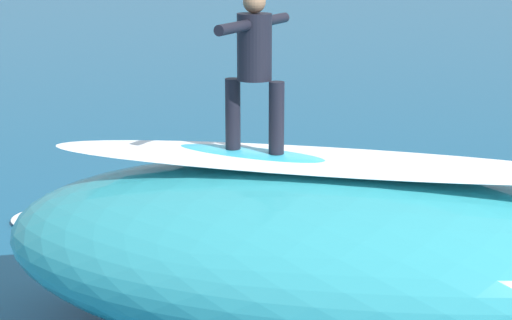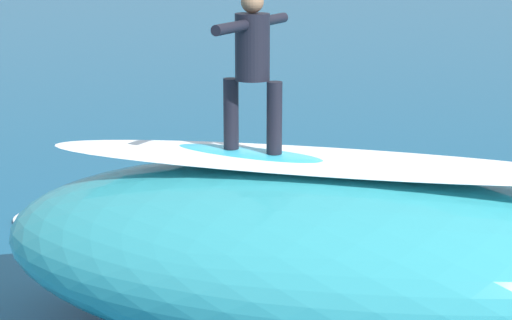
{
  "view_description": "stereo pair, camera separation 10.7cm",
  "coord_description": "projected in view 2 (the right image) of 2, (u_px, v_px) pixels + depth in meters",
  "views": [
    {
      "loc": [
        -1.32,
        10.56,
        3.85
      ],
      "look_at": [
        0.47,
        0.96,
        1.35
      ],
      "focal_mm": 60.45,
      "sensor_mm": 36.0,
      "label": 1
    },
    {
      "loc": [
        -1.43,
        10.54,
        3.85
      ],
      "look_at": [
        0.47,
        0.96,
        1.35
      ],
      "focal_mm": 60.45,
      "sensor_mm": 36.0,
      "label": 2
    }
  ],
  "objects": [
    {
      "name": "surfboard_riding",
      "position": [
        252.0,
        156.0,
        8.29
      ],
      "size": [
        1.94,
        0.98,
        0.1
      ],
      "primitive_type": "ellipsoid",
      "rotation": [
        0.0,
        0.0,
        -0.25
      ],
      "color": "#33B2D1",
      "rests_on": "wave_crest"
    },
    {
      "name": "ground_plane",
      "position": [
        306.0,
        244.0,
        11.24
      ],
      "size": [
        120.0,
        120.0,
        0.0
      ],
      "primitive_type": "plane",
      "color": "#145175"
    },
    {
      "name": "wave_crest",
      "position": [
        319.0,
        254.0,
        8.36
      ],
      "size": [
        6.66,
        3.5,
        1.79
      ],
      "primitive_type": "ellipsoid",
      "rotation": [
        0.0,
        0.0,
        -0.06
      ],
      "color": "teal",
      "rests_on": "ground_plane"
    },
    {
      "name": "foam_patch_far",
      "position": [
        48.0,
        217.0,
        12.19
      ],
      "size": [
        1.2,
        1.2,
        0.09
      ],
      "primitive_type": "ellipsoid",
      "rotation": [
        0.0,
        0.0,
        1.85
      ],
      "color": "white",
      "rests_on": "ground_plane"
    },
    {
      "name": "surfer_paddling",
      "position": [
        268.0,
        207.0,
        12.0
      ],
      "size": [
        1.82,
        0.42,
        0.33
      ],
      "rotation": [
        0.0,
        0.0,
        -0.07
      ],
      "color": "black",
      "rests_on": "surfboard_paddling"
    },
    {
      "name": "surfboard_paddling",
      "position": [
        258.0,
        219.0,
        12.08
      ],
      "size": [
        2.23,
        0.71,
        0.1
      ],
      "primitive_type": "ellipsoid",
      "rotation": [
        0.0,
        0.0,
        -0.07
      ],
      "color": "yellow",
      "rests_on": "ground_plane"
    },
    {
      "name": "surfer_riding",
      "position": [
        252.0,
        59.0,
        8.06
      ],
      "size": [
        0.59,
        1.42,
        1.52
      ],
      "rotation": [
        0.0,
        0.0,
        -0.25
      ],
      "color": "black",
      "rests_on": "surfboard_riding"
    },
    {
      "name": "wave_foam_lip",
      "position": [
        320.0,
        161.0,
        8.13
      ],
      "size": [
        5.56,
        1.43,
        0.08
      ],
      "primitive_type": "ellipsoid",
      "rotation": [
        0.0,
        0.0,
        -0.06
      ],
      "color": "white",
      "rests_on": "wave_crest"
    }
  ]
}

